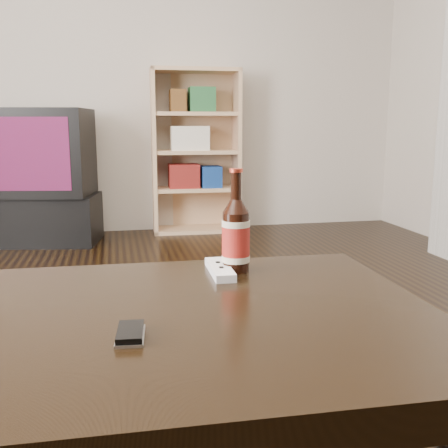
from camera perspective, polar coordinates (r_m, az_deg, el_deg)
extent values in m
cube|color=black|center=(1.61, -14.62, -22.28)|extent=(5.00, 6.00, 0.01)
cube|color=#BAB1A4|center=(4.39, -13.68, 16.79)|extent=(5.00, 0.02, 2.70)
cube|color=black|center=(4.11, -19.78, 0.52)|extent=(0.96, 0.60, 0.36)
cube|color=black|center=(4.06, -20.21, 7.34)|extent=(0.90, 0.65, 0.62)
cube|color=#960008|center=(3.82, -21.44, 7.08)|extent=(0.67, 0.12, 0.50)
cube|color=tan|center=(4.24, -7.65, 7.75)|extent=(0.04, 0.32, 1.30)
cube|color=tan|center=(4.32, 1.34, 7.89)|extent=(0.04, 0.32, 1.30)
cube|color=tan|center=(4.29, -3.21, 16.36)|extent=(0.71, 0.34, 0.03)
cube|color=tan|center=(4.35, -3.03, -0.54)|extent=(0.71, 0.34, 0.03)
cube|color=tan|center=(4.42, -3.34, 7.94)|extent=(0.70, 0.05, 1.30)
cube|color=tan|center=(4.30, -3.08, 3.84)|extent=(0.65, 0.31, 0.03)
cube|color=tan|center=(4.27, -3.12, 7.84)|extent=(0.65, 0.31, 0.03)
cube|color=tan|center=(4.27, -3.16, 11.87)|extent=(0.65, 0.31, 0.03)
cube|color=maroon|center=(4.25, -4.40, 5.25)|extent=(0.25, 0.21, 0.19)
cube|color=navy|center=(4.28, -1.46, 5.18)|extent=(0.17, 0.21, 0.17)
cube|color=silver|center=(4.24, -3.78, 9.31)|extent=(0.31, 0.21, 0.19)
cube|color=#255F33|center=(4.26, -2.45, 13.36)|extent=(0.21, 0.21, 0.19)
cube|color=brown|center=(4.24, -5.07, 13.21)|extent=(0.13, 0.20, 0.17)
cube|color=black|center=(1.05, -14.07, -11.65)|extent=(1.36, 0.82, 0.07)
cylinder|color=black|center=(1.51, 10.61, -14.72)|extent=(0.08, 0.08, 0.44)
cylinder|color=black|center=(1.30, 1.30, -1.97)|extent=(0.08, 0.08, 0.15)
cylinder|color=maroon|center=(1.30, 1.30, -1.85)|extent=(0.08, 0.08, 0.09)
cylinder|color=beige|center=(1.29, 1.31, 0.08)|extent=(0.08, 0.08, 0.02)
cylinder|color=beige|center=(1.31, 1.29, -3.75)|extent=(0.08, 0.08, 0.02)
cone|color=black|center=(1.28, 1.32, 1.98)|extent=(0.08, 0.08, 0.03)
cylinder|color=black|center=(1.27, 1.33, 4.18)|extent=(0.03, 0.03, 0.07)
cylinder|color=#9D301F|center=(1.27, 1.33, 5.85)|extent=(0.04, 0.04, 0.01)
cube|color=#ABAAAD|center=(0.93, -10.15, -11.93)|extent=(0.06, 0.10, 0.01)
cube|color=black|center=(0.93, -10.16, -11.55)|extent=(0.05, 0.09, 0.01)
cylinder|color=#ABAAAD|center=(0.90, -10.29, -11.87)|extent=(0.02, 0.02, 0.00)
cube|color=silver|center=(1.29, -0.45, -4.97)|extent=(0.05, 0.17, 0.02)
cylinder|color=black|center=(1.32, -0.67, -4.19)|extent=(0.01, 0.01, 0.00)
cylinder|color=black|center=(1.27, -0.29, -4.74)|extent=(0.01, 0.01, 0.00)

